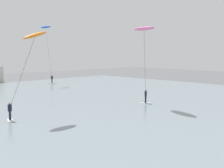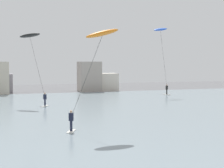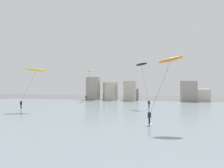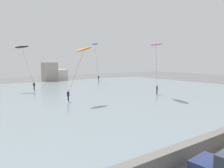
% 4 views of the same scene
% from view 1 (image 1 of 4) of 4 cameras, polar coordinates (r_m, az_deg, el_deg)
% --- Properties ---
extents(kitesurfer_blue, '(3.21, 1.87, 10.92)m').
position_cam_1_polar(kitesurfer_blue, '(57.28, -12.19, 8.97)').
color(kitesurfer_blue, silver).
rests_on(kitesurfer_blue, water_bay).
extents(kitesurfer_pink, '(3.30, 4.06, 8.73)m').
position_cam_1_polar(kitesurfer_pink, '(33.83, 6.05, 9.39)').
color(kitesurfer_pink, silver).
rests_on(kitesurfer_pink, water_bay).
extents(kitesurfer_orange, '(4.30, 2.16, 8.07)m').
position_cam_1_polar(kitesurfer_orange, '(28.12, -14.74, 7.28)').
color(kitesurfer_orange, silver).
rests_on(kitesurfer_orange, water_bay).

